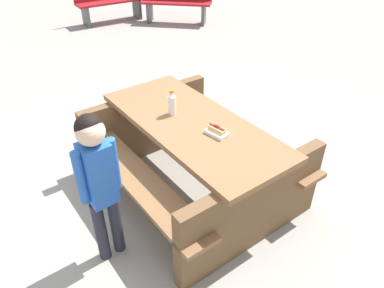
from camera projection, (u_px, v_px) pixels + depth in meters
The scene contains 7 objects.
ground_plane at pixel (192, 189), 3.41m from camera, with size 30.00×30.00×0.00m, color gray.
picnic_table at pixel (192, 151), 3.15m from camera, with size 2.09×1.80×0.75m.
soda_bottle at pixel (172, 103), 3.03m from camera, with size 0.07×0.07×0.22m.
hotdog_tray at pixel (217, 131), 2.80m from camera, with size 0.21×0.17×0.08m.
child_in_coat at pixel (98, 174), 2.36m from camera, with size 0.22×0.29×1.23m.
park_bench_mid at pixel (110, 0), 7.80m from camera, with size 0.67×1.55×0.85m.
park_bench_far at pixel (177, 1), 7.74m from camera, with size 1.12×1.49×0.85m.
Camera 1 is at (2.37, -0.97, 2.29)m, focal length 33.56 mm.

